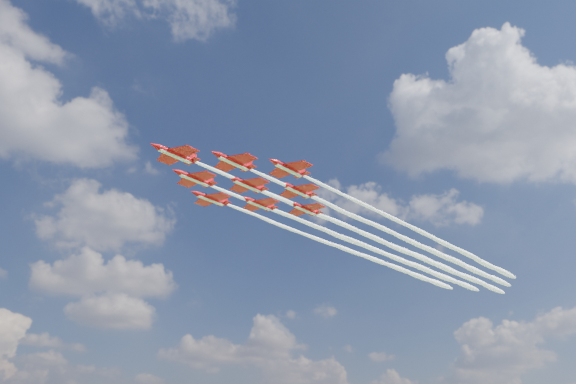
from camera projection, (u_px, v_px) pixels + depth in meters
jet_lead at (335, 222)px, 160.72m from camera, size 114.41×47.82×3.06m
jet_row2_port at (376, 226)px, 164.03m from camera, size 114.41×47.82×3.06m
jet_row2_starb at (339, 236)px, 172.35m from camera, size 114.41×47.82×3.06m
jet_row3_port at (416, 230)px, 167.34m from camera, size 114.41×47.82×3.06m
jet_row3_centre at (378, 239)px, 175.66m from camera, size 114.41×47.82×3.06m
jet_row3_starb at (343, 248)px, 183.98m from camera, size 114.41×47.82×3.06m
jet_row4_port at (415, 243)px, 178.97m from camera, size 114.41×47.82×3.06m
jet_row4_starb at (379, 251)px, 187.29m from camera, size 114.41×47.82×3.06m
jet_tail at (413, 254)px, 190.61m from camera, size 114.41×47.82×3.06m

